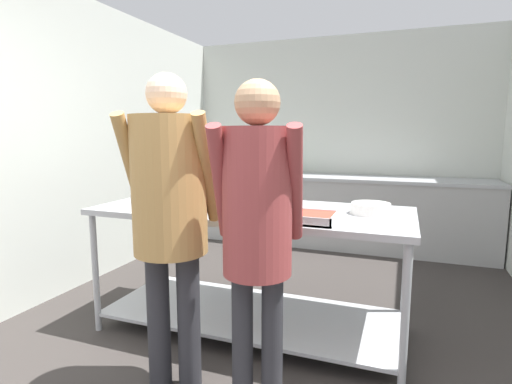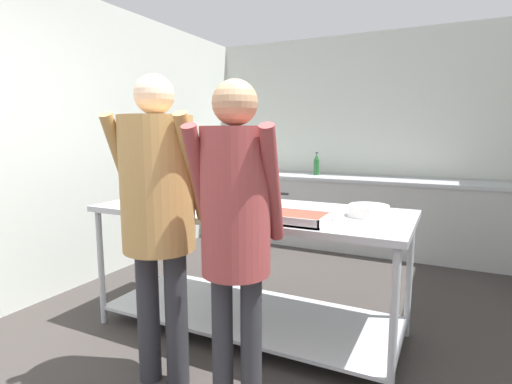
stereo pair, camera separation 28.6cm
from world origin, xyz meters
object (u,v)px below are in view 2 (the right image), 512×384
Objects in this scene: serving_tray_roast at (171,197)px; guest_serving_left at (236,216)px; sauce_pan at (257,196)px; water_bottle at (317,165)px; broccoli_bowl at (192,203)px; guest_serving_right at (158,201)px; plate_stack at (369,211)px; serving_tray_vegetables at (288,217)px.

guest_serving_left reaches higher than serving_tray_roast.
sauce_pan is 2.27m from water_bottle.
broccoli_bowl is at bearing -91.26° from water_bottle.
guest_serving_right reaches higher than serving_tray_roast.
guest_serving_left is 0.52m from guest_serving_right.
guest_serving_right is 5.96× the size of water_bottle.
broccoli_bowl is at bearing -167.86° from plate_stack.
broccoli_bowl is 0.65m from guest_serving_right.
broccoli_bowl reaches higher than serving_tray_roast.
guest_serving_left is at bearing -78.67° from water_bottle.
serving_tray_roast is 0.26× the size of guest_serving_left.
serving_tray_vegetables is 1.63× the size of water_bottle.
serving_tray_roast is 0.99m from guest_serving_right.
guest_serving_left is 5.75× the size of water_bottle.
broccoli_bowl is 0.38× the size of serving_tray_vegetables.
water_bottle is at bearing 96.44° from sauce_pan.
water_bottle is at bearing 92.65° from guest_serving_right.
plate_stack is 0.16× the size of guest_serving_left.
water_bottle reaches higher than serving_tray_roast.
water_bottle is at bearing 104.34° from serving_tray_vegetables.
broccoli_bowl is at bearing 109.08° from guest_serving_right.
sauce_pan is at bearing 131.45° from serving_tray_vegetables.
guest_serving_right is at bearing -95.92° from sauce_pan.
serving_tray_vegetables is at bearing -137.40° from plate_stack.
plate_stack is 1.03m from guest_serving_left.
guest_serving_left reaches higher than plate_stack.
broccoli_bowl reaches higher than plate_stack.
sauce_pan reaches higher than serving_tray_roast.
sauce_pan is 1.29× the size of water_bottle.
plate_stack is at bearing 41.79° from guest_serving_right.
guest_serving_right is (-0.96, -0.86, 0.12)m from plate_stack.
serving_tray_roast is 2.49m from water_bottle.
guest_serving_right is at bearing -87.35° from water_bottle.
serving_tray_roast is 0.40m from broccoli_bowl.
guest_serving_right reaches higher than guest_serving_left.
guest_serving_left is 3.39m from water_bottle.
guest_serving_right is 3.26m from water_bottle.
broccoli_bowl is 0.63× the size of water_bottle.
sauce_pan is 0.22× the size of guest_serving_left.
broccoli_bowl is (0.34, -0.20, 0.01)m from serving_tray_roast.
serving_tray_vegetables is 0.75m from guest_serving_right.
serving_tray_roast is 1.16m from serving_tray_vegetables.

